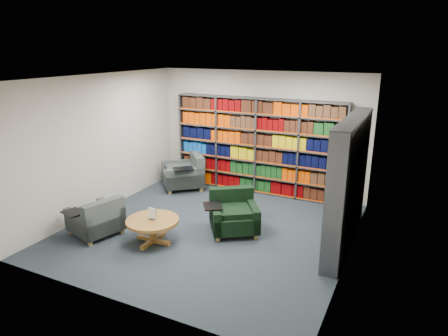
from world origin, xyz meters
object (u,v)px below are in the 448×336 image
at_px(chair_green_right, 233,215).
at_px(chair_teal_front, 98,220).
at_px(coffee_table, 153,224).
at_px(chair_teal_left, 186,174).

height_order(chair_green_right, chair_teal_front, chair_green_right).
xyz_separation_m(chair_teal_front, coffee_table, (1.07, 0.20, 0.05)).
relative_size(chair_green_right, coffee_table, 1.26).
distance_m(chair_teal_left, chair_teal_front, 2.94).
bearing_deg(chair_teal_left, chair_green_right, -39.58).
bearing_deg(coffee_table, chair_teal_front, -169.18).
relative_size(chair_green_right, chair_teal_front, 1.11).
bearing_deg(chair_green_right, chair_teal_left, 140.42).
bearing_deg(chair_teal_front, coffee_table, 10.82).
height_order(chair_teal_left, chair_teal_front, chair_teal_left).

